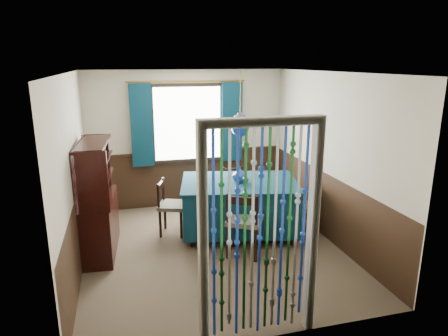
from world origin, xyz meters
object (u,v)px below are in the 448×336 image
object	(u,v)px
chair_right	(303,207)
sideboard	(98,214)
chair_left	(171,206)
vase_table	(240,175)
chair_near	(244,222)
chair_far	(235,191)
pendant_lamp	(240,125)
vase_sideboard	(101,186)
dining_table	(239,204)
bowl_shelf	(99,180)

from	to	relation	value
chair_right	sideboard	bearing A→B (deg)	105.72
chair_left	vase_table	xyz separation A→B (m)	(1.03, -0.29, 0.50)
chair_near	chair_far	bearing A→B (deg)	108.05
chair_left	pendant_lamp	bearing A→B (deg)	94.04
vase_sideboard	chair_far	bearing A→B (deg)	14.11
sideboard	vase_sideboard	bearing A→B (deg)	83.01
chair_left	sideboard	world-z (taller)	sideboard
sideboard	chair_near	bearing A→B (deg)	-13.70
dining_table	chair_far	size ratio (longest dim) A/B	2.34
dining_table	vase_table	world-z (taller)	vase_table
bowl_shelf	vase_sideboard	world-z (taller)	bowl_shelf
chair_near	chair_left	world-z (taller)	chair_near
dining_table	pendant_lamp	bearing A→B (deg)	0.00
chair_right	vase_table	distance (m)	1.13
dining_table	chair_left	distance (m)	1.08
chair_far	pendant_lamp	bearing A→B (deg)	77.61
dining_table	chair_near	bearing A→B (deg)	-89.63
chair_far	chair_left	distance (m)	1.28
chair_right	bowl_shelf	distance (m)	3.10
chair_near	vase_sideboard	world-z (taller)	vase_sideboard
chair_near	pendant_lamp	xyz separation A→B (m)	(0.15, 0.73, 1.22)
vase_table	bowl_shelf	xyz separation A→B (m)	(-2.04, -0.24, 0.16)
chair_near	chair_left	size ratio (longest dim) A/B	1.10
vase_table	chair_right	bearing A→B (deg)	-12.27
chair_near	chair_far	world-z (taller)	chair_near
chair_right	vase_table	world-z (taller)	vase_table
sideboard	bowl_shelf	world-z (taller)	sideboard
vase_table	chair_far	bearing A→B (deg)	78.65
sideboard	bowl_shelf	distance (m)	0.58
pendant_lamp	bowl_shelf	distance (m)	2.15
vase_table	vase_sideboard	world-z (taller)	vase_table
bowl_shelf	vase_sideboard	size ratio (longest dim) A/B	1.17
pendant_lamp	vase_table	world-z (taller)	pendant_lamp
chair_far	bowl_shelf	xyz separation A→B (m)	(-2.19, -1.01, 0.66)
sideboard	bowl_shelf	xyz separation A→B (m)	(0.06, -0.17, 0.55)
chair_left	vase_sideboard	world-z (taller)	vase_sideboard
sideboard	pendant_lamp	world-z (taller)	pendant_lamp
dining_table	sideboard	xyz separation A→B (m)	(-2.10, -0.09, 0.08)
sideboard	vase_table	distance (m)	2.14
dining_table	bowl_shelf	bearing A→B (deg)	-160.72
dining_table	bowl_shelf	distance (m)	2.15
sideboard	vase_table	bearing A→B (deg)	6.44
pendant_lamp	bowl_shelf	size ratio (longest dim) A/B	4.99
chair_left	pendant_lamp	world-z (taller)	pendant_lamp
chair_near	chair_left	bearing A→B (deg)	160.96
vase_table	vase_sideboard	xyz separation A→B (m)	(-2.04, 0.22, -0.08)
dining_table	pendant_lamp	size ratio (longest dim) A/B	2.08
chair_near	vase_table	distance (m)	0.86
chair_far	bowl_shelf	size ratio (longest dim) A/B	4.46
dining_table	pendant_lamp	distance (m)	1.24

